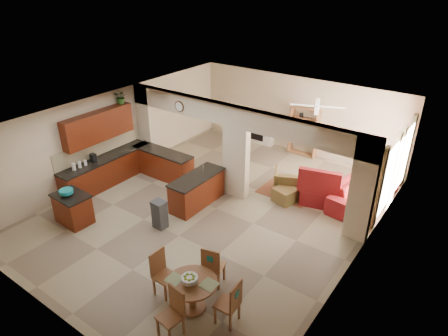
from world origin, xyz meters
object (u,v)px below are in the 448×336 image
Objects in this scene: dining_table at (192,290)px; kitchen_island at (73,208)px; sofa at (364,191)px; armchair at (288,181)px.

kitchen_island is at bearing 173.90° from dining_table.
armchair is (-2.09, -0.77, -0.01)m from sofa.
kitchen_island is 0.98× the size of dining_table.
sofa reaches higher than dining_table.
armchair is at bearing 116.65° from sofa.
armchair is at bearing 53.18° from kitchen_island.
kitchen_island is 8.21m from sofa.
dining_table is (4.58, -0.49, 0.05)m from kitchen_island.
kitchen_island is 1.20× the size of armchair.
dining_table is at bearing 173.22° from sofa.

